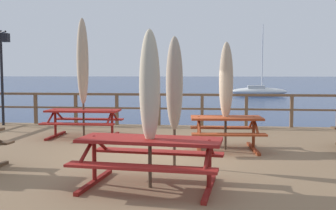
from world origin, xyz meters
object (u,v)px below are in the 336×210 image
(patio_umbrella_tall_mid_left, at_px, (226,82))
(sailboat_distant, at_px, (259,91))
(picnic_table_back_left, at_px, (150,151))
(lamp_post_hooked, at_px, (3,63))
(picnic_table_front_left, at_px, (83,117))
(patio_umbrella_short_front, at_px, (83,62))
(picnic_table_front_right, at_px, (226,126))
(patio_umbrella_tall_mid_right, at_px, (174,84))
(patio_umbrella_tall_back_right, at_px, (150,88))

(patio_umbrella_tall_mid_left, distance_m, sailboat_distant, 34.98)
(picnic_table_back_left, bearing_deg, lamp_post_hooked, 132.52)
(picnic_table_front_left, bearing_deg, lamp_post_hooked, 149.45)
(picnic_table_back_left, distance_m, patio_umbrella_short_front, 5.42)
(picnic_table_front_right, height_order, patio_umbrella_tall_mid_right, patio_umbrella_tall_mid_right)
(sailboat_distant, bearing_deg, patio_umbrella_short_front, -104.46)
(picnic_table_front_left, distance_m, patio_umbrella_tall_mid_right, 4.29)
(patio_umbrella_tall_mid_right, bearing_deg, picnic_table_front_left, 132.47)
(patio_umbrella_short_front, bearing_deg, picnic_table_back_left, -60.35)
(picnic_table_back_left, distance_m, lamp_post_hooked, 8.98)
(patio_umbrella_tall_back_right, distance_m, sailboat_distant, 38.31)
(picnic_table_back_left, xyz_separation_m, patio_umbrella_tall_mid_right, (0.24, 1.43, 1.00))
(picnic_table_back_left, xyz_separation_m, picnic_table_front_left, (-2.58, 4.51, -0.01))
(patio_umbrella_short_front, bearing_deg, patio_umbrella_tall_mid_right, -47.63)
(patio_umbrella_tall_mid_left, relative_size, sailboat_distant, 0.32)
(patio_umbrella_tall_mid_right, height_order, lamp_post_hooked, lamp_post_hooked)
(picnic_table_front_right, bearing_deg, picnic_table_back_left, -112.00)
(patio_umbrella_tall_back_right, height_order, patio_umbrella_tall_mid_right, patio_umbrella_tall_mid_right)
(picnic_table_back_left, height_order, lamp_post_hooked, lamp_post_hooked)
(patio_umbrella_tall_back_right, height_order, patio_umbrella_tall_mid_left, patio_umbrella_tall_mid_left)
(picnic_table_front_left, bearing_deg, picnic_table_back_left, -60.27)
(picnic_table_front_right, xyz_separation_m, picnic_table_front_left, (-3.86, 1.35, 0.01))
(patio_umbrella_tall_back_right, distance_m, lamp_post_hooked, 8.89)
(picnic_table_back_left, relative_size, sailboat_distant, 0.30)
(patio_umbrella_tall_mid_right, height_order, sailboat_distant, sailboat_distant)
(patio_umbrella_tall_back_right, relative_size, lamp_post_hooked, 0.76)
(picnic_table_back_left, xyz_separation_m, picnic_table_front_right, (1.28, 3.16, -0.02))
(picnic_table_back_left, bearing_deg, sailboat_distant, 80.97)
(patio_umbrella_tall_back_right, height_order, patio_umbrella_short_front, patio_umbrella_short_front)
(lamp_post_hooked, bearing_deg, patio_umbrella_short_front, -30.43)
(patio_umbrella_tall_mid_right, bearing_deg, patio_umbrella_tall_back_right, -99.29)
(lamp_post_hooked, distance_m, sailboat_distant, 33.55)
(picnic_table_front_left, height_order, patio_umbrella_tall_back_right, patio_umbrella_tall_back_right)
(patio_umbrella_short_front, bearing_deg, patio_umbrella_tall_mid_left, -19.39)
(patio_umbrella_tall_mid_left, height_order, patio_umbrella_short_front, patio_umbrella_short_front)
(picnic_table_back_left, xyz_separation_m, sailboat_distant, (6.00, 37.78, -0.73))
(patio_umbrella_tall_back_right, xyz_separation_m, patio_umbrella_tall_mid_left, (1.26, 3.19, 0.03))
(patio_umbrella_tall_mid_left, bearing_deg, picnic_table_front_left, 160.73)
(patio_umbrella_short_front, height_order, patio_umbrella_tall_mid_right, patio_umbrella_short_front)
(patio_umbrella_tall_back_right, height_order, lamp_post_hooked, lamp_post_hooked)
(picnic_table_front_left, bearing_deg, patio_umbrella_tall_back_right, -60.35)
(picnic_table_back_left, distance_m, patio_umbrella_tall_mid_right, 1.76)
(patio_umbrella_tall_back_right, bearing_deg, picnic_table_back_left, 100.76)
(picnic_table_front_right, distance_m, picnic_table_front_left, 4.09)
(patio_umbrella_tall_mid_right, bearing_deg, picnic_table_front_right, 59.08)
(sailboat_distant, bearing_deg, patio_umbrella_tall_back_right, -99.02)
(lamp_post_hooked, height_order, sailboat_distant, sailboat_distant)
(patio_umbrella_tall_back_right, bearing_deg, patio_umbrella_tall_mid_right, 80.71)
(patio_umbrella_tall_mid_right, bearing_deg, patio_umbrella_tall_mid_left, 59.53)
(picnic_table_front_left, relative_size, patio_umbrella_short_front, 0.61)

